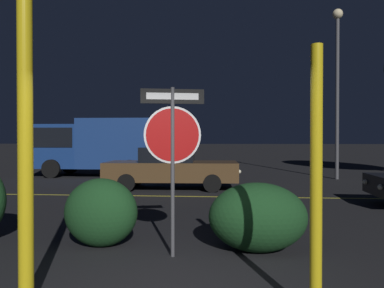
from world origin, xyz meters
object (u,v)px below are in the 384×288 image
(street_lamp, at_px, (337,71))
(delivery_truck, at_px, (96,144))
(yellow_pole_left, at_px, (25,150))
(hedge_bush_2, at_px, (101,212))
(yellow_pole_right, at_px, (316,182))
(stop_sign, at_px, (173,136))
(hedge_bush_3, at_px, (258,217))
(passing_car_2, at_px, (171,168))

(street_lamp, bearing_deg, delivery_truck, 176.28)
(yellow_pole_left, distance_m, street_lamp, 15.27)
(hedge_bush_2, height_order, delivery_truck, delivery_truck)
(yellow_pole_right, relative_size, delivery_truck, 0.44)
(stop_sign, relative_size, yellow_pole_right, 0.94)
(hedge_bush_2, relative_size, street_lamp, 0.16)
(stop_sign, xyz_separation_m, delivery_truck, (-5.31, 12.06, -0.28))
(yellow_pole_right, distance_m, hedge_bush_2, 3.78)
(yellow_pole_right, distance_m, hedge_bush_3, 2.37)
(hedge_bush_2, bearing_deg, yellow_pole_left, -92.55)
(hedge_bush_3, xyz_separation_m, street_lamp, (4.54, 10.98, 4.22))
(yellow_pole_left, relative_size, hedge_bush_2, 2.73)
(hedge_bush_2, distance_m, street_lamp, 13.66)
(stop_sign, xyz_separation_m, yellow_pole_left, (-1.35, -1.76, -0.16))
(yellow_pole_left, bearing_deg, yellow_pole_right, -1.49)
(yellow_pole_left, relative_size, street_lamp, 0.44)
(passing_car_2, height_order, street_lamp, street_lamp)
(yellow_pole_left, bearing_deg, street_lamp, 61.25)
(stop_sign, relative_size, hedge_bush_2, 2.10)
(stop_sign, bearing_deg, street_lamp, 50.95)
(hedge_bush_2, xyz_separation_m, hedge_bush_3, (2.55, -0.09, -0.02))
(yellow_pole_right, xyz_separation_m, hedge_bush_2, (-2.91, 2.28, -0.79))
(stop_sign, relative_size, hedge_bush_3, 1.65)
(stop_sign, relative_size, street_lamp, 0.34)
(yellow_pole_left, xyz_separation_m, hedge_bush_3, (2.65, 2.12, -1.11))
(hedge_bush_3, bearing_deg, hedge_bush_2, 178.05)
(yellow_pole_right, relative_size, passing_car_2, 0.56)
(hedge_bush_3, distance_m, passing_car_2, 7.71)
(yellow_pole_left, height_order, hedge_bush_3, yellow_pole_left)
(yellow_pole_right, bearing_deg, yellow_pole_left, 178.51)
(hedge_bush_2, bearing_deg, street_lamp, 56.95)
(yellow_pole_right, xyz_separation_m, street_lamp, (4.18, 13.18, 3.41))
(hedge_bush_2, bearing_deg, stop_sign, -19.46)
(passing_car_2, relative_size, street_lamp, 0.64)
(hedge_bush_2, xyz_separation_m, delivery_truck, (-4.06, 11.62, 0.97))
(stop_sign, xyz_separation_m, hedge_bush_3, (1.31, 0.35, -1.27))
(yellow_pole_left, relative_size, delivery_truck, 0.54)
(hedge_bush_3, distance_m, street_lamp, 12.61)
(hedge_bush_2, bearing_deg, hedge_bush_3, -1.95)
(yellow_pole_right, xyz_separation_m, passing_car_2, (-2.71, 9.53, -0.61))
(stop_sign, distance_m, hedge_bush_2, 1.82)
(yellow_pole_right, bearing_deg, stop_sign, 131.98)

